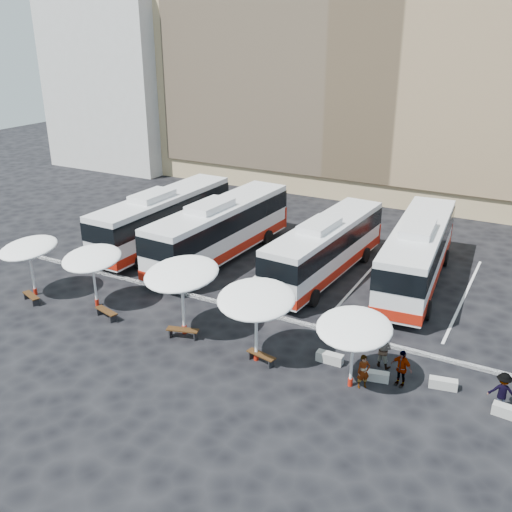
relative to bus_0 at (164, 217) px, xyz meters
The scene contains 26 objects.
ground 10.89m from the bus_0, 38.48° to the right, with size 120.00×120.00×0.00m, color black.
sandstone_building 28.58m from the bus_0, 71.64° to the left, with size 42.00×18.25×29.60m.
apartment_block 29.82m from the bus_0, 132.60° to the left, with size 14.00×14.00×18.00m, color beige.
curb_divider 10.58m from the bus_0, 36.32° to the right, with size 34.00×0.25×0.15m, color black.
bay_lines 8.73m from the bus_0, ahead, with size 24.15×12.00×0.01m.
bus_0 is the anchor object (origin of this frame).
bus_1 4.91m from the bus_0, ahead, with size 3.54×13.33×4.19m.
bus_2 12.13m from the bus_0, ahead, with size 3.39×12.31×3.87m.
bus_3 17.45m from the bus_0, ahead, with size 3.83×13.14×4.11m.
sunshade_0 10.43m from the bus_0, 99.23° to the right, with size 4.23×4.26×3.41m.
sunshade_1 9.96m from the bus_0, 75.54° to the right, with size 3.53×3.57×3.35m.
sunshade_2 13.10m from the bus_0, 48.91° to the right, with size 4.51×4.54×3.88m.
sunshade_3 16.61m from the bus_0, 38.42° to the right, with size 4.26×4.29×3.72m.
sunshade_4 20.30m from the bus_0, 30.07° to the right, with size 3.49×3.53×3.35m.
wood_bench_0 11.26m from the bus_0, 95.52° to the right, with size 1.53×0.86×0.46m.
wood_bench_1 11.36m from the bus_0, 69.20° to the right, with size 1.60×0.78×0.47m.
wood_bench_2 13.61m from the bus_0, 49.45° to the right, with size 1.68×0.88×0.50m.
wood_bench_3 16.97m from the bus_0, 38.00° to the right, with size 1.53×0.68×0.45m.
conc_bench_0 18.45m from the bus_0, 28.82° to the right, with size 1.25×0.42×0.47m, color #989893.
conc_bench_1 20.68m from the bus_0, 26.60° to the right, with size 1.12×0.37×0.42m, color #989893.
conc_bench_2 22.83m from the bus_0, 21.70° to the right, with size 1.18×0.39×0.44m, color #989893.
conc_bench_3 25.63m from the bus_0, 21.06° to the right, with size 1.25×0.42×0.47m, color #989893.
passenger_0 20.70m from the bus_0, 29.02° to the right, with size 0.57×0.38×1.57m, color black.
passenger_1 20.02m from the bus_0, 23.55° to the right, with size 0.85×0.66×1.75m, color black.
passenger_2 21.48m from the bus_0, 25.08° to the right, with size 1.01×0.42×1.73m, color black.
passenger_3 25.09m from the bus_0, 20.50° to the right, with size 1.08×0.62×1.68m, color black.
Camera 1 is at (15.54, -23.81, 14.53)m, focal length 40.00 mm.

